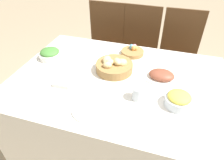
{
  "coord_description": "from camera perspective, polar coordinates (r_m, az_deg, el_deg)",
  "views": [
    {
      "loc": [
        0.31,
        -1.16,
        1.67
      ],
      "look_at": [
        -0.02,
        -0.08,
        0.8
      ],
      "focal_mm": 32.0,
      "sensor_mm": 36.0,
      "label": 1
    }
  ],
  "objects": [
    {
      "name": "egg_basket",
      "position": [
        1.81,
        5.93,
        8.15
      ],
      "size": [
        0.2,
        0.2,
        0.08
      ],
      "color": "#9E7542",
      "rests_on": "dining_table"
    },
    {
      "name": "ground_plane",
      "position": [
        2.06,
        1.35,
        -16.77
      ],
      "size": [
        12.0,
        12.0,
        0.0
      ],
      "primitive_type": "plane",
      "color": "tan"
    },
    {
      "name": "ham_platter",
      "position": [
        1.54,
        13.96,
        1.22
      ],
      "size": [
        0.29,
        0.2,
        0.07
      ],
      "color": "white",
      "rests_on": "dining_table"
    },
    {
      "name": "dining_table",
      "position": [
        1.76,
        1.53,
        -9.49
      ],
      "size": [
        1.59,
        1.11,
        0.76
      ],
      "color": "white",
      "rests_on": "ground"
    },
    {
      "name": "chair_far_center",
      "position": [
        2.39,
        7.44,
        8.73
      ],
      "size": [
        0.43,
        0.43,
        1.01
      ],
      "rotation": [
        0.0,
        0.0,
        -0.03
      ],
      "color": "brown",
      "rests_on": "ground"
    },
    {
      "name": "chair_far_left",
      "position": [
        2.48,
        -2.18,
        10.16
      ],
      "size": [
        0.42,
        0.42,
        1.01
      ],
      "rotation": [
        0.0,
        0.0,
        0.01
      ],
      "color": "brown",
      "rests_on": "ground"
    },
    {
      "name": "green_salad_bowl",
      "position": [
        1.81,
        -17.26,
        7.15
      ],
      "size": [
        0.19,
        0.19,
        0.09
      ],
      "color": "white",
      "rests_on": "dining_table"
    },
    {
      "name": "drinking_cup",
      "position": [
        1.31,
        7.55,
        -3.75
      ],
      "size": [
        0.08,
        0.08,
        0.09
      ],
      "color": "silver",
      "rests_on": "dining_table"
    },
    {
      "name": "fork",
      "position": [
        1.32,
        -11.91,
        -6.7
      ],
      "size": [
        0.02,
        0.17,
        0.0
      ],
      "rotation": [
        0.0,
        0.0,
        -0.07
      ],
      "color": "#B7B7BC",
      "rests_on": "dining_table"
    },
    {
      "name": "dinner_plate",
      "position": [
        1.27,
        -5.81,
        -8.13
      ],
      "size": [
        0.25,
        0.25,
        0.01
      ],
      "color": "white",
      "rests_on": "dining_table"
    },
    {
      "name": "spoon",
      "position": [
        1.23,
        2.16,
        -10.01
      ],
      "size": [
        0.02,
        0.17,
        0.0
      ],
      "rotation": [
        0.0,
        0.0,
        0.07
      ],
      "color": "#B7B7BC",
      "rests_on": "dining_table"
    },
    {
      "name": "knife",
      "position": [
        1.23,
        0.8,
        -9.72
      ],
      "size": [
        0.02,
        0.17,
        0.0
      ],
      "rotation": [
        0.0,
        0.0,
        -0.07
      ],
      "color": "#B7B7BC",
      "rests_on": "dining_table"
    },
    {
      "name": "chair_far_right",
      "position": [
        2.37,
        18.31,
        6.82
      ],
      "size": [
        0.43,
        0.43,
        1.01
      ],
      "rotation": [
        0.0,
        0.0,
        0.01
      ],
      "color": "brown",
      "rests_on": "ground"
    },
    {
      "name": "butter_dish",
      "position": [
        1.47,
        -13.82,
        -1.02
      ],
      "size": [
        0.13,
        0.08,
        0.03
      ],
      "color": "white",
      "rests_on": "dining_table"
    },
    {
      "name": "bread_basket",
      "position": [
        1.56,
        0.63,
        4.05
      ],
      "size": [
        0.29,
        0.29,
        0.11
      ],
      "color": "#9E7542",
      "rests_on": "dining_table"
    },
    {
      "name": "pineapple_bowl",
      "position": [
        1.33,
        18.52,
        -5.32
      ],
      "size": [
        0.17,
        0.17,
        0.1
      ],
      "color": "silver",
      "rests_on": "dining_table"
    }
  ]
}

